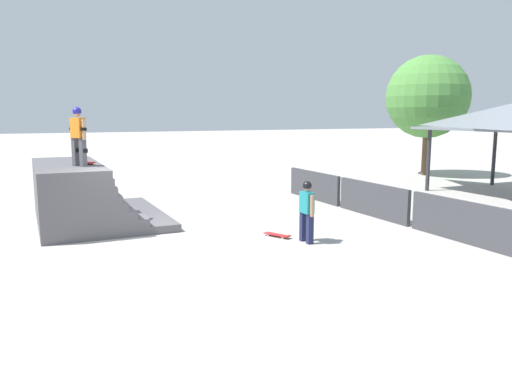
{
  "coord_description": "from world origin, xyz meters",
  "views": [
    {
      "loc": [
        12.53,
        -2.59,
        3.16
      ],
      "look_at": [
        -0.22,
        3.38,
        0.97
      ],
      "focal_mm": 35.0,
      "sensor_mm": 36.0,
      "label": 1
    }
  ],
  "objects": [
    {
      "name": "ground_plane",
      "position": [
        0.0,
        0.0,
        0.0
      ],
      "size": [
        160.0,
        160.0,
        0.0
      ],
      "primitive_type": "plane",
      "color": "#ADA8A0"
    },
    {
      "name": "quarter_pipe_ramp",
      "position": [
        -2.74,
        -1.14,
        0.77
      ],
      "size": [
        4.9,
        3.52,
        1.76
      ],
      "color": "#565459",
      "rests_on": "ground"
    },
    {
      "name": "skater_on_deck",
      "position": [
        -1.79,
        -1.2,
        2.68
      ],
      "size": [
        0.66,
        0.46,
        1.6
      ],
      "rotation": [
        0.0,
        0.0,
        0.51
      ],
      "color": "#4C4C51",
      "rests_on": "quarter_pipe_ramp"
    },
    {
      "name": "skateboard_on_deck",
      "position": [
        -2.3,
        -0.96,
        1.82
      ],
      "size": [
        0.85,
        0.39,
        0.09
      ],
      "rotation": [
        0.0,
        0.0,
        0.25
      ],
      "color": "red",
      "rests_on": "quarter_pipe_ramp"
    },
    {
      "name": "bystander_walking",
      "position": [
        2.08,
        3.69,
        0.91
      ],
      "size": [
        0.6,
        0.23,
        1.55
      ],
      "rotation": [
        0.0,
        0.0,
        3.14
      ],
      "color": "#1E2347",
      "rests_on": "ground"
    },
    {
      "name": "skateboard_on_ground",
      "position": [
        1.3,
        3.3,
        0.06
      ],
      "size": [
        0.79,
        0.52,
        0.09
      ],
      "rotation": [
        0.0,
        0.0,
        0.45
      ],
      "color": "silver",
      "rests_on": "ground"
    },
    {
      "name": "barrier_fence",
      "position": [
        0.16,
        7.23,
        0.52
      ],
      "size": [
        10.25,
        0.12,
        1.05
      ],
      "color": "#3D3D42",
      "rests_on": "ground"
    },
    {
      "name": "tree_beside_pavilion",
      "position": [
        -7.42,
        16.52,
        4.06
      ],
      "size": [
        4.24,
        4.24,
        6.19
      ],
      "color": "brown",
      "rests_on": "ground"
    }
  ]
}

